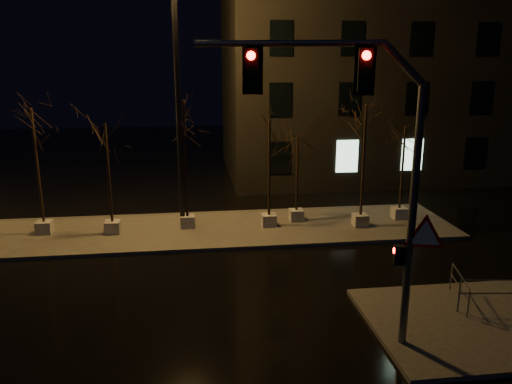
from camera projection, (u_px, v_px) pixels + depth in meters
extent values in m
plane|color=black|center=(226.00, 287.00, 17.27)|extent=(90.00, 90.00, 0.00)
cube|color=#46433E|center=(217.00, 229.00, 23.01)|extent=(22.00, 5.00, 0.15)
cube|color=#46433E|center=(486.00, 322.00, 14.84)|extent=(7.00, 5.00, 0.15)
cube|color=black|center=(408.00, 63.00, 34.40)|extent=(25.00, 12.00, 15.00)
cube|color=#AFAAA3|center=(44.00, 227.00, 22.23)|extent=(0.65, 0.65, 0.55)
cylinder|color=black|center=(37.00, 166.00, 21.52)|extent=(0.11, 0.11, 5.00)
cube|color=#AFAAA3|center=(113.00, 227.00, 22.25)|extent=(0.65, 0.65, 0.55)
cylinder|color=black|center=(109.00, 173.00, 21.63)|extent=(0.11, 0.11, 4.35)
cube|color=#AFAAA3|center=(188.00, 221.00, 23.03)|extent=(0.65, 0.65, 0.55)
cylinder|color=black|center=(185.00, 159.00, 22.29)|extent=(0.11, 0.11, 5.29)
cube|color=#AFAAA3|center=(269.00, 220.00, 23.23)|extent=(0.65, 0.65, 0.55)
cylinder|color=black|center=(269.00, 168.00, 22.60)|extent=(0.11, 0.11, 4.39)
cube|color=#AFAAA3|center=(296.00, 215.00, 23.98)|extent=(0.65, 0.65, 0.55)
cylinder|color=black|center=(297.00, 173.00, 23.45)|extent=(0.11, 0.11, 3.63)
cube|color=#AFAAA3|center=(360.00, 220.00, 23.22)|extent=(0.65, 0.65, 0.55)
cylinder|color=black|center=(363.00, 161.00, 22.51)|extent=(0.11, 0.11, 5.05)
cube|color=#AFAAA3|center=(399.00, 213.00, 24.32)|extent=(0.65, 0.65, 0.55)
cylinder|color=black|center=(402.00, 168.00, 23.75)|extent=(0.11, 0.11, 3.95)
cylinder|color=#575A5F|center=(412.00, 222.00, 12.78)|extent=(0.21, 0.21, 6.89)
cylinder|color=#575A5F|center=(287.00, 43.00, 12.07)|extent=(4.48, 1.33, 0.16)
cube|color=black|center=(365.00, 70.00, 12.00)|extent=(0.40, 0.33, 1.03)
cube|color=black|center=(252.00, 70.00, 12.34)|extent=(0.40, 0.33, 1.03)
cube|color=black|center=(399.00, 255.00, 13.05)|extent=(0.30, 0.26, 0.52)
cone|color=red|center=(425.00, 236.00, 12.77)|extent=(1.16, 0.34, 1.20)
sphere|color=#FF0C07|center=(426.00, 55.00, 11.74)|extent=(0.21, 0.21, 0.21)
cylinder|color=black|center=(178.00, 102.00, 21.62)|extent=(0.23, 0.23, 11.42)
cylinder|color=#575A5F|center=(459.00, 297.00, 15.16)|extent=(0.06, 0.06, 1.00)
cylinder|color=#575A5F|center=(501.00, 280.00, 15.02)|extent=(2.43, 0.37, 0.04)
cylinder|color=#575A5F|center=(500.00, 293.00, 15.13)|extent=(2.43, 0.37, 0.04)
cylinder|color=#575A5F|center=(468.00, 304.00, 14.82)|extent=(0.05, 0.05, 0.88)
cylinder|color=#575A5F|center=(451.00, 277.00, 16.69)|extent=(0.05, 0.05, 0.88)
cylinder|color=#575A5F|center=(461.00, 276.00, 15.63)|extent=(0.51, 1.91, 0.04)
cylinder|color=#575A5F|center=(460.00, 287.00, 15.73)|extent=(0.51, 1.91, 0.04)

